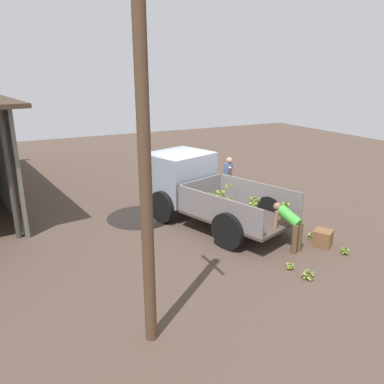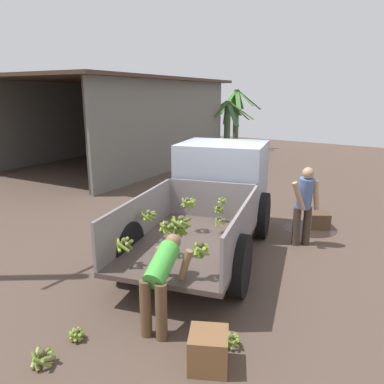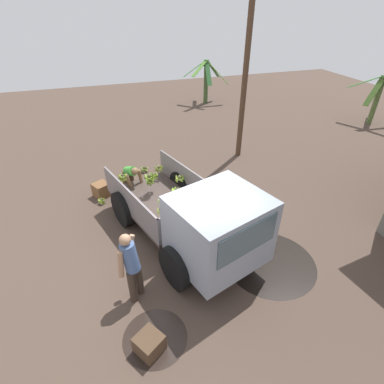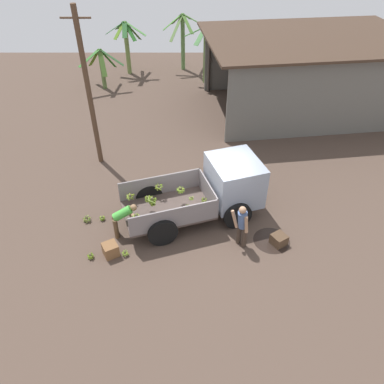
{
  "view_description": "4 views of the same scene",
  "coord_description": "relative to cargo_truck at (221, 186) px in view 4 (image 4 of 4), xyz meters",
  "views": [
    {
      "loc": [
        -9.88,
        5.46,
        4.44
      ],
      "look_at": [
        -0.61,
        0.74,
        1.13
      ],
      "focal_mm": 35.0,
      "sensor_mm": 36.0,
      "label": 1
    },
    {
      "loc": [
        -6.4,
        -3.84,
        3.07
      ],
      "look_at": [
        -0.26,
        0.62,
        1.08
      ],
      "focal_mm": 35.0,
      "sensor_mm": 36.0,
      "label": 2
    },
    {
      "loc": [
        5.2,
        -1.53,
        5.38
      ],
      "look_at": [
        -1.13,
        0.51,
        1.02
      ],
      "focal_mm": 28.0,
      "sensor_mm": 36.0,
      "label": 3
    },
    {
      "loc": [
        -0.72,
        -9.98,
        9.0
      ],
      "look_at": [
        -0.72,
        0.02,
        1.1
      ],
      "focal_mm": 35.0,
      "sensor_mm": 36.0,
      "label": 4
    }
  ],
  "objects": [
    {
      "name": "banana_palm_4",
      "position": [
        -0.19,
        12.04,
        0.72
      ],
      "size": [
        2.88,
        2.1,
        3.28
      ],
      "color": "#5B793E",
      "rests_on": "ground"
    },
    {
      "name": "wooden_crate_1",
      "position": [
        1.85,
        -1.69,
        -0.9
      ],
      "size": [
        0.62,
        0.62,
        0.37
      ],
      "primitive_type": "cube",
      "rotation": [
        0.0,
        0.0,
        5.29
      ],
      "color": "#4C3725",
      "rests_on": "ground"
    },
    {
      "name": "person_worker_loading",
      "position": [
        -3.29,
        -1.22,
        -0.35
      ],
      "size": [
        0.87,
        0.63,
        1.19
      ],
      "rotation": [
        0.0,
        0.0,
        0.27
      ],
      "color": "brown",
      "rests_on": "ground"
    },
    {
      "name": "utility_pole",
      "position": [
        -4.95,
        3.26,
        2.09
      ],
      "size": [
        1.06,
        0.2,
        6.24
      ],
      "color": "#503927",
      "rests_on": "ground"
    },
    {
      "name": "banana_palm_0",
      "position": [
        -1.57,
        14.29,
        0.81
      ],
      "size": [
        2.81,
        2.58,
        3.43
      ],
      "color": "#598045",
      "rests_on": "ground"
    },
    {
      "name": "banana_bunch_on_ground_1",
      "position": [
        -4.17,
        -0.54,
        -1.0
      ],
      "size": [
        0.22,
        0.21,
        0.17
      ],
      "color": "brown",
      "rests_on": "ground"
    },
    {
      "name": "banana_palm_6",
      "position": [
        -5.05,
        13.58,
        0.7
      ],
      "size": [
        2.55,
        2.41,
        3.16
      ],
      "color": "olive",
      "rests_on": "ground"
    },
    {
      "name": "banana_bunch_on_ground_2",
      "position": [
        -3.13,
        -2.21,
        -0.98
      ],
      "size": [
        0.25,
        0.25,
        0.19
      ],
      "color": "brown",
      "rests_on": "ground"
    },
    {
      "name": "banana_bunch_on_ground_3",
      "position": [
        -4.7,
        -0.6,
        -0.97
      ],
      "size": [
        0.28,
        0.29,
        0.21
      ],
      "color": "#4B4330",
      "rests_on": "ground"
    },
    {
      "name": "wooden_crate_0",
      "position": [
        -3.58,
        -2.17,
        -0.87
      ],
      "size": [
        0.61,
        0.61,
        0.44
      ],
      "primitive_type": "cube",
      "rotation": [
        0.0,
        0.0,
        0.51
      ],
      "color": "brown",
      "rests_on": "ground"
    },
    {
      "name": "person_foreground_visitor",
      "position": [
        0.58,
        -1.74,
        -0.16
      ],
      "size": [
        0.64,
        0.54,
        1.67
      ],
      "rotation": [
        0.0,
        0.0,
        3.93
      ],
      "color": "#3D3026",
      "rests_on": "ground"
    },
    {
      "name": "cargo_truck",
      "position": [
        0.0,
        0.0,
        0.0
      ],
      "size": [
        5.08,
        3.26,
        2.02
      ],
      "rotation": [
        0.0,
        0.0,
        0.32
      ],
      "color": "#4A3C36",
      "rests_on": "ground"
    },
    {
      "name": "banana_bunch_on_ground_0",
      "position": [
        -4.21,
        -2.32,
        -0.98
      ],
      "size": [
        0.22,
        0.23,
        0.2
      ],
      "color": "#4E4733",
      "rests_on": "ground"
    },
    {
      "name": "ground",
      "position": [
        -0.28,
        -0.34,
        -1.09
      ],
      "size": [
        36.0,
        36.0,
        0.0
      ],
      "primitive_type": "plane",
      "color": "#4F3D33"
    },
    {
      "name": "warehouse_shed",
      "position": [
        5.34,
        8.53,
        1.61
      ],
      "size": [
        11.08,
        8.2,
        3.72
      ],
      "rotation": [
        0.0,
        0.0,
        0.13
      ],
      "color": "slate",
      "rests_on": "ground"
    },
    {
      "name": "mud_patch_0",
      "position": [
        0.64,
        1.48,
        -1.08
      ],
      "size": [
        2.17,
        2.17,
        0.01
      ],
      "primitive_type": "cylinder",
      "color": "black",
      "rests_on": "ground"
    },
    {
      "name": "mud_patch_1",
      "position": [
        1.65,
        -1.55,
        -1.08
      ],
      "size": [
        1.22,
        1.22,
        0.01
      ],
      "primitive_type": "cylinder",
      "color": "black",
      "rests_on": "ground"
    },
    {
      "name": "banana_palm_3",
      "position": [
        -6.21,
        11.12,
        0.17
      ],
      "size": [
        2.44,
        2.1,
        2.3
      ],
      "color": "#59723B",
      "rests_on": "ground"
    }
  ]
}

